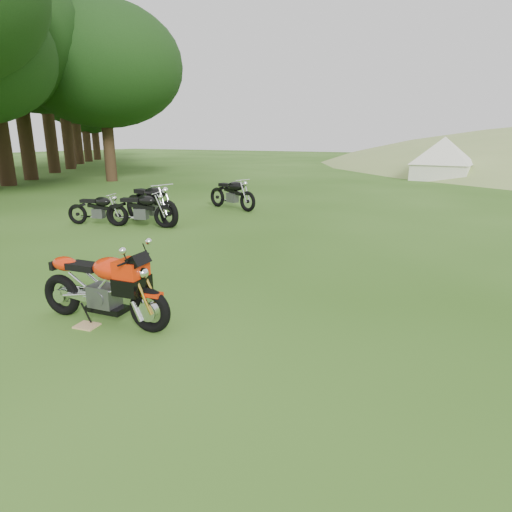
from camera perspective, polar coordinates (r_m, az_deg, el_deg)
The scene contains 9 objects.
ground at distance 6.24m, azimuth -4.48°, elevation -4.95°, with size 120.00×120.00×0.00m, color #244B10.
treeline at distance 30.65m, azimuth -20.86°, elevation 10.49°, with size 28.00×32.00×14.00m, color black, non-canonical shape.
sport_motorcycle at distance 5.39m, azimuth -19.87°, elevation -3.21°, with size 1.77×0.44×1.06m, color red, non-canonical shape.
plywood_board at distance 5.54m, azimuth -21.62°, elevation -8.64°, with size 0.26×0.21×0.02m, color tan.
vintage_moto_a at distance 11.65m, azimuth -20.38°, elevation 5.94°, with size 1.62×0.38×0.85m, color black, non-canonical shape.
vintage_moto_b at distance 11.05m, azimuth -15.18°, elevation 6.13°, with size 1.79×0.41×0.94m, color black, non-canonical shape.
vintage_moto_c at distance 11.41m, azimuth -13.87°, elevation 6.97°, with size 2.15×0.50×1.13m, color black, non-canonical shape.
vintage_moto_d at distance 13.43m, azimuth -3.24°, elevation 8.39°, with size 1.94×0.45×1.02m, color black, non-canonical shape.
tent_left at distance 24.94m, azimuth 23.70°, elevation 12.00°, with size 2.73×2.73×2.37m, color silver, non-canonical shape.
Camera 1 is at (3.24, -4.86, 2.18)m, focal length 30.00 mm.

